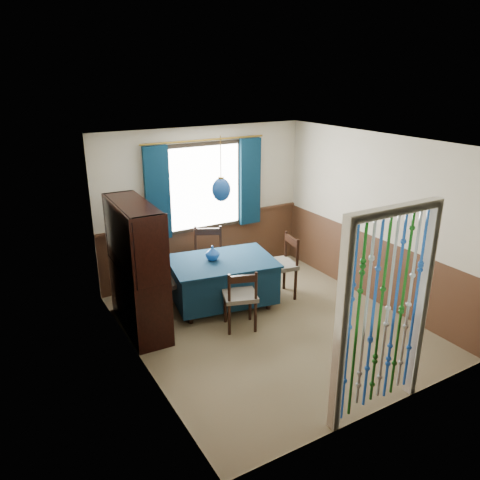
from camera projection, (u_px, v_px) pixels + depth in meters
floor at (270, 325)px, 6.44m from camera, size 4.00×4.00×0.00m
ceiling at (274, 142)px, 5.59m from camera, size 4.00×4.00×0.00m
wall_back at (204, 204)px, 7.65m from camera, size 3.60×0.00×3.60m
wall_front at (390, 303)px, 4.39m from camera, size 3.60×0.00×3.60m
wall_left at (137, 268)px, 5.17m from camera, size 0.00×4.00×4.00m
wall_right at (374, 219)px, 6.87m from camera, size 0.00×4.00×4.00m
wainscot_back at (205, 247)px, 7.89m from camera, size 3.60×0.00×3.60m
wainscot_front at (381, 369)px, 4.66m from camera, size 3.60×0.00×3.60m
wainscot_left at (143, 327)px, 5.43m from camera, size 0.00×4.00×4.00m
wainscot_right at (368, 266)px, 7.12m from camera, size 0.00×4.00×4.00m
window at (205, 187)px, 7.50m from camera, size 1.32×0.12×1.42m
doorway at (383, 319)px, 4.51m from camera, size 1.16×0.12×2.18m
dining_table at (222, 279)px, 6.88m from camera, size 1.65×1.28×0.72m
chair_near at (240, 297)px, 6.22m from camera, size 0.54×0.53×0.88m
chair_far at (208, 257)px, 7.43m from camera, size 0.64×0.63×0.97m
chair_left at (164, 284)px, 6.59m from camera, size 0.48×0.49×0.90m
chair_right at (281, 265)px, 7.13m from camera, size 0.54×0.56×0.97m
sideboard at (138, 286)px, 6.20m from camera, size 0.51×1.36×1.75m
pendant_lamp at (221, 189)px, 6.42m from camera, size 0.26×0.26×0.89m
vase_table at (212, 253)px, 6.76m from camera, size 0.24×0.24×0.20m
bowl_shelf at (146, 249)px, 5.81m from camera, size 0.23×0.23×0.05m
vase_sideboard at (131, 252)px, 6.42m from camera, size 0.22×0.22×0.18m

